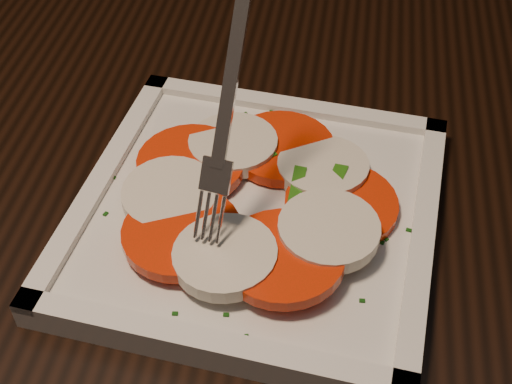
# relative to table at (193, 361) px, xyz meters

# --- Properties ---
(table) EXTENTS (1.26, 0.89, 0.75)m
(table) POSITION_rel_table_xyz_m (0.00, 0.00, 0.00)
(table) COLOR black
(table) RESTS_ON ground
(plate) EXTENTS (0.24, 0.24, 0.01)m
(plate) POSITION_rel_table_xyz_m (0.03, 0.06, 0.11)
(plate) COLOR silver
(plate) RESTS_ON table
(caprese_salad) EXTENTS (0.21, 0.21, 0.02)m
(caprese_salad) POSITION_rel_table_xyz_m (0.03, 0.06, 0.12)
(caprese_salad) COLOR red
(caprese_salad) RESTS_ON plate
(fork) EXTENTS (0.04, 0.09, 0.15)m
(fork) POSITION_rel_table_xyz_m (0.02, 0.06, 0.21)
(fork) COLOR white
(fork) RESTS_ON caprese_salad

